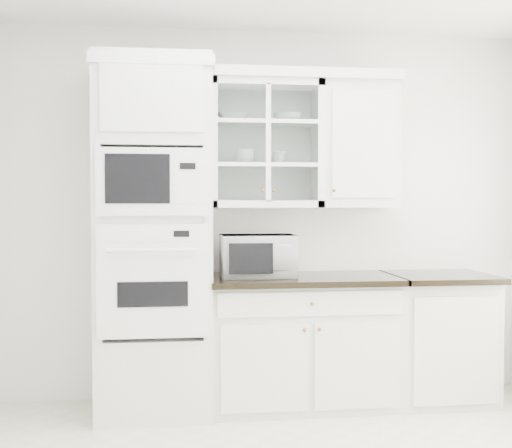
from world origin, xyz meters
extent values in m
cube|color=white|center=(0.00, 1.74, 1.35)|extent=(4.00, 0.02, 2.70)
cube|color=silver|center=(-0.75, 1.43, 1.20)|extent=(0.76, 0.65, 2.40)
cube|color=white|center=(-0.75, 1.09, 0.94)|extent=(0.70, 0.03, 0.72)
cube|color=black|center=(-0.75, 1.07, 0.86)|extent=(0.44, 0.01, 0.16)
cube|color=white|center=(-0.75, 1.09, 1.56)|extent=(0.70, 0.03, 0.43)
cube|color=black|center=(-0.84, 1.07, 1.58)|extent=(0.40, 0.01, 0.31)
cube|color=silver|center=(0.28, 1.45, 0.44)|extent=(1.30, 0.60, 0.88)
cube|color=black|center=(0.28, 1.42, 0.90)|extent=(1.32, 0.67, 0.04)
cube|color=silver|center=(1.28, 1.45, 0.44)|extent=(0.70, 0.60, 0.88)
cube|color=black|center=(1.28, 1.42, 0.90)|extent=(0.72, 0.67, 0.04)
cube|color=silver|center=(0.03, 1.58, 1.85)|extent=(0.80, 0.33, 0.90)
cube|color=silver|center=(0.03, 1.58, 1.70)|extent=(0.74, 0.29, 0.02)
cube|color=silver|center=(0.03, 1.58, 2.00)|extent=(0.74, 0.29, 0.02)
cube|color=silver|center=(0.71, 1.58, 1.85)|extent=(0.55, 0.33, 0.90)
cube|color=white|center=(-0.07, 1.56, 2.33)|extent=(2.14, 0.38, 0.07)
imported|color=white|center=(-0.05, 1.43, 1.07)|extent=(0.51, 0.43, 0.29)
imported|color=white|center=(-0.20, 1.58, 2.04)|extent=(0.23, 0.23, 0.06)
imported|color=white|center=(0.20, 1.58, 2.04)|extent=(0.23, 0.23, 0.06)
imported|color=white|center=(-0.11, 1.58, 1.76)|extent=(0.15, 0.15, 0.10)
imported|color=white|center=(0.14, 1.58, 1.76)|extent=(0.13, 0.13, 0.09)
camera|label=1|loc=(-0.59, -2.98, 1.44)|focal=45.00mm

